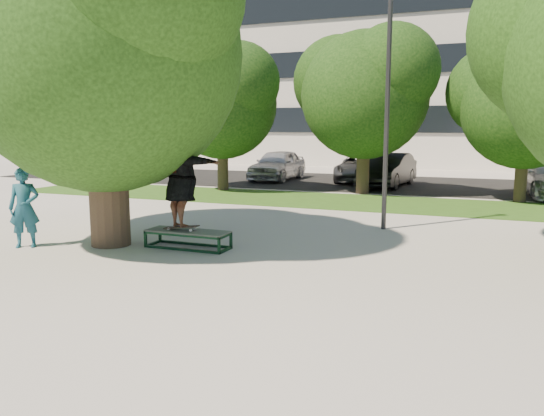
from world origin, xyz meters
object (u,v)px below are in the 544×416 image
at_px(lamppost, 387,102).
at_px(car_grey, 361,168).
at_px(tree_left, 101,35).
at_px(car_silver_a, 277,165).
at_px(grind_box, 188,239).
at_px(bystander, 24,208).
at_px(car_dark, 387,170).

relative_size(lamppost, car_grey, 1.33).
bearing_deg(tree_left, car_silver_a, 96.36).
relative_size(car_silver_a, car_grey, 0.94).
bearing_deg(car_grey, grind_box, -98.89).
relative_size(bystander, car_dark, 0.39).
bearing_deg(tree_left, bystander, -147.65).
relative_size(lamppost, bystander, 3.59).
distance_m(lamppost, car_dark, 10.13).
bearing_deg(lamppost, bystander, -144.42).
relative_size(lamppost, grind_box, 3.39).
relative_size(car_silver_a, car_dark, 0.99).
distance_m(tree_left, car_silver_a, 15.16).
distance_m(tree_left, car_grey, 15.87).
relative_size(tree_left, car_grey, 1.55).
distance_m(tree_left, grind_box, 4.60).
xyz_separation_m(grind_box, car_dark, (2.00, 13.36, 0.53)).
bearing_deg(car_silver_a, lamppost, -56.61).
distance_m(bystander, car_grey, 16.60).
relative_size(grind_box, car_silver_a, 0.42).
bearing_deg(grind_box, car_dark, 81.49).
height_order(car_silver_a, car_grey, car_silver_a).
relative_size(grind_box, bystander, 1.06).
bearing_deg(car_grey, lamppost, -82.16).
bearing_deg(car_silver_a, grind_box, -76.07).
distance_m(grind_box, car_silver_a, 14.77).
bearing_deg(bystander, car_silver_a, 59.57).
height_order(grind_box, car_silver_a, car_silver_a).
xyz_separation_m(bystander, car_dark, (5.25, 14.55, -0.13)).
bearing_deg(lamppost, car_grey, 104.82).
bearing_deg(car_dark, grind_box, -92.00).
bearing_deg(lamppost, car_dark, 98.77).
height_order(tree_left, bystander, tree_left).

